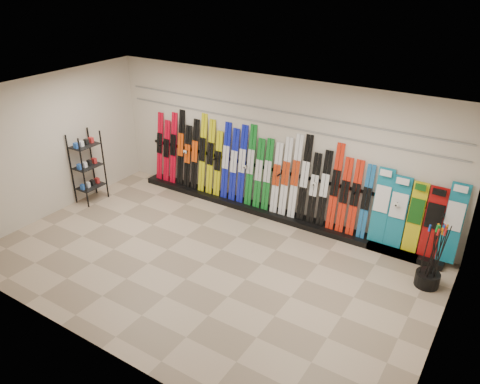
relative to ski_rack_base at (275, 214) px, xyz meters
The scene contains 13 objects.
floor 2.29m from the ski_rack_base, 95.64° to the right, with size 8.00×8.00×0.00m, color gray.
back_wall 1.47m from the ski_rack_base, 135.64° to the left, with size 8.00×8.00×0.00m, color beige.
left_wall 5.01m from the ski_rack_base, 151.65° to the right, with size 5.00×5.00×0.00m, color beige.
right_wall 4.64m from the ski_rack_base, 31.13° to the right, with size 5.00×5.00×0.00m, color beige.
ceiling 3.73m from the ski_rack_base, 95.64° to the right, with size 8.00×8.00×0.00m, color silver.
ski_rack_base is the anchor object (origin of this frame).
skis 1.13m from the ski_rack_base, behind, with size 5.38×0.28×1.83m.
snowboards 2.97m from the ski_rack_base, ahead, with size 1.60×0.23×1.50m.
accessory_rack 4.35m from the ski_rack_base, 158.11° to the right, with size 0.40×0.60×1.65m, color black.
pole_bin 3.46m from the ski_rack_base, 12.32° to the right, with size 0.41×0.41×0.25m, color black.
ski_poles 3.54m from the ski_rack_base, 12.49° to the right, with size 0.34×0.30×1.18m.
slatwall_rail_0 1.96m from the ski_rack_base, 138.37° to the left, with size 7.60×0.02×0.03m, color gray.
slatwall_rail_1 2.26m from the ski_rack_base, 138.37° to the left, with size 7.60×0.02×0.03m, color gray.
Camera 1 is at (4.40, -5.68, 5.01)m, focal length 35.00 mm.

